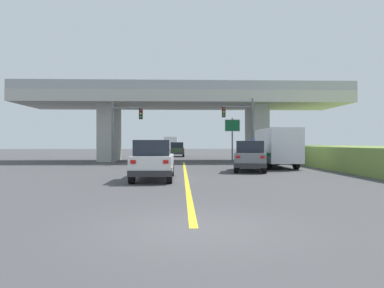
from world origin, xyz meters
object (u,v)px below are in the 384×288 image
Objects in this scene: sedan_oncoming at (177,149)px; suv_crossing at (250,156)px; suv_lead at (153,160)px; traffic_signal_nearside at (243,123)px; traffic_signal_farside at (123,124)px; box_truck at (275,147)px; highway_sign at (232,130)px; semi_truck_distant at (171,145)px.

suv_crossing is at bearing -78.75° from sedan_oncoming.
suv_lead is 0.78× the size of traffic_signal_nearside.
suv_lead is at bearing -73.78° from traffic_signal_farside.
highway_sign is (-2.07, 8.26, 1.68)m from box_truck.
suv_crossing and sedan_oncoming have the same top height.
sedan_oncoming is at bearing 109.56° from box_truck.
semi_truck_distant reaches higher than suv_lead.
semi_truck_distant is (-7.59, 32.45, -2.17)m from traffic_signal_nearside.
sedan_oncoming is 18.73m from traffic_signal_farside.
highway_sign is (10.41, 4.17, -0.29)m from traffic_signal_farside.
sedan_oncoming is 0.86× the size of traffic_signal_farside.
suv_lead is 1.06× the size of highway_sign.
suv_lead is 18.50m from highway_sign.
traffic_signal_farside is at bearing 152.69° from suv_crossing.
suv_lead is at bearing -91.61° from sedan_oncoming.
sedan_oncoming is (0.87, 30.93, 0.00)m from suv_lead.
semi_truck_distant is at bearing 103.73° from box_truck.
traffic_signal_farside is (-12.47, 4.09, 1.96)m from box_truck.
semi_truck_distant is at bearing 90.58° from suv_lead.
highway_sign reaches higher than semi_truck_distant.
suv_lead is at bearing -117.05° from traffic_signal_nearside.
semi_truck_distant reaches higher than box_truck.
suv_lead is 0.86× the size of traffic_signal_farside.
traffic_signal_farside is (-3.77, 12.95, 2.52)m from suv_lead.
traffic_signal_farside is (-9.78, 7.87, 2.53)m from suv_crossing.
sedan_oncoming is at bearing 112.69° from highway_sign.
box_truck is 13.27m from traffic_signal_farside.
suv_lead and sedan_oncoming have the same top height.
suv_crossing is 4.68m from box_truck.
box_truck is at bearing -75.94° from highway_sign.
box_truck is 23.42m from sedan_oncoming.
traffic_signal_nearside reaches higher than semi_truck_distant.
traffic_signal_nearside is (1.11, 8.87, 2.76)m from suv_crossing.
box_truck is 8.68m from highway_sign.
suv_lead is at bearing -111.19° from highway_sign.
semi_truck_distant is (-7.10, 29.28, -1.65)m from highway_sign.
sedan_oncoming is (-5.14, 25.85, 0.00)m from suv_crossing.
traffic_signal_nearside reaches higher than suv_crossing.
semi_truck_distant is (3.30, 33.45, -1.93)m from traffic_signal_farside.
traffic_signal_farside is 1.24× the size of highway_sign.
traffic_signal_farside reaches higher than box_truck.
box_truck is at bearing -72.73° from traffic_signal_nearside.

